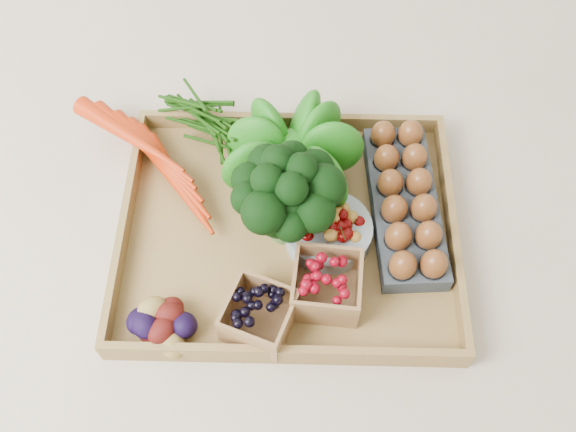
{
  "coord_description": "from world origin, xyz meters",
  "views": [
    {
      "loc": [
        0.01,
        -0.54,
        0.94
      ],
      "look_at": [
        0.0,
        0.0,
        0.06
      ],
      "focal_mm": 40.0,
      "sensor_mm": 36.0,
      "label": 1
    }
  ],
  "objects_px": {
    "tray": "(288,232)",
    "cherry_bowl": "(328,232)",
    "egg_carton": "(404,205)",
    "broccoli": "(285,209)"
  },
  "relations": [
    {
      "from": "egg_carton",
      "to": "tray",
      "type": "bearing_deg",
      "value": -171.55
    },
    {
      "from": "broccoli",
      "to": "cherry_bowl",
      "type": "relative_size",
      "value": 1.22
    },
    {
      "from": "tray",
      "to": "broccoli",
      "type": "relative_size",
      "value": 3.14
    },
    {
      "from": "tray",
      "to": "cherry_bowl",
      "type": "height_order",
      "value": "cherry_bowl"
    },
    {
      "from": "tray",
      "to": "broccoli",
      "type": "distance_m",
      "value": 0.08
    },
    {
      "from": "tray",
      "to": "cherry_bowl",
      "type": "xyz_separation_m",
      "value": [
        0.07,
        -0.01,
        0.03
      ]
    },
    {
      "from": "cherry_bowl",
      "to": "egg_carton",
      "type": "relative_size",
      "value": 0.47
    },
    {
      "from": "broccoli",
      "to": "cherry_bowl",
      "type": "bearing_deg",
      "value": -9.28
    },
    {
      "from": "egg_carton",
      "to": "cherry_bowl",
      "type": "bearing_deg",
      "value": -160.2
    },
    {
      "from": "tray",
      "to": "egg_carton",
      "type": "distance_m",
      "value": 0.2
    }
  ]
}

